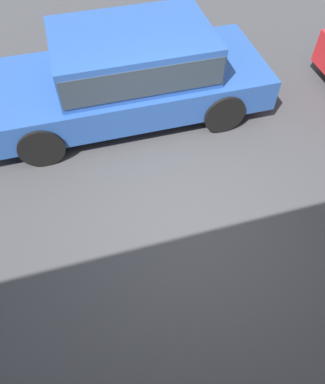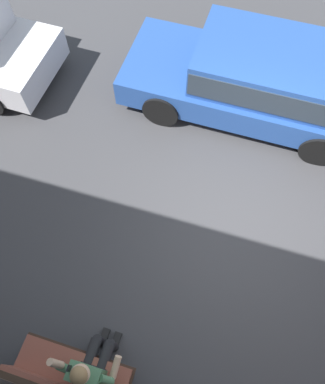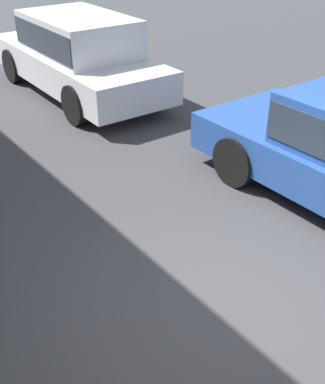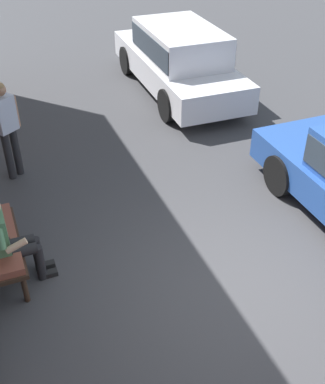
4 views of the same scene
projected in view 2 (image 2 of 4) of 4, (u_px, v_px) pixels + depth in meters
The scene contains 4 objects.
ground_plane at pixel (233, 223), 6.18m from camera, with size 60.00×60.00×0.00m, color #38383A.
bench at pixel (68, 380), 4.58m from camera, with size 1.50×0.55×1.03m.
person_on_phone at pixel (92, 366), 4.53m from camera, with size 0.73×0.74×1.37m.
parked_car_mid at pixel (258, 77), 6.61m from camera, with size 4.63×1.97×1.41m.
Camera 2 is at (0.43, 2.60, 5.73)m, focal length 35.00 mm.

